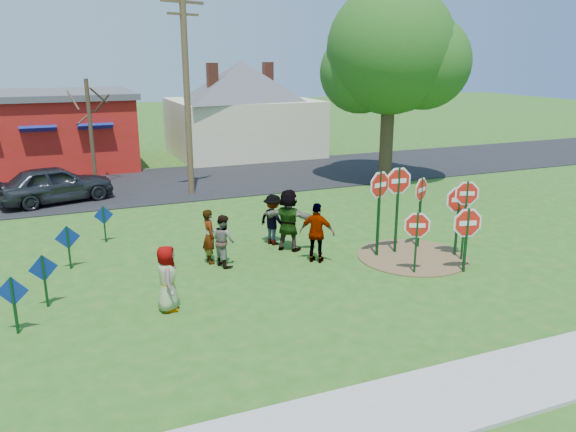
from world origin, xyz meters
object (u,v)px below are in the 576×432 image
at_px(stop_sign_a, 417,230).
at_px(stop_sign_d, 421,195).
at_px(stop_sign_c, 466,202).
at_px(utility_pole, 187,90).
at_px(suv, 56,184).
at_px(person_a, 167,278).
at_px(leafy_tree, 393,57).
at_px(stop_sign_b, 398,188).
at_px(person_b, 209,236).

xyz_separation_m(stop_sign_a, stop_sign_d, (1.33, 1.75, 0.42)).
bearing_deg(stop_sign_c, stop_sign_d, 130.85).
distance_m(stop_sign_d, utility_pole, 10.97).
bearing_deg(stop_sign_d, suv, 107.39).
xyz_separation_m(stop_sign_a, utility_pole, (-3.49, 11.23, 3.10)).
distance_m(stop_sign_c, person_a, 8.45).
distance_m(suv, leafy_tree, 15.12).
height_order(stop_sign_a, person_a, stop_sign_a).
bearing_deg(suv, utility_pole, -111.12).
distance_m(stop_sign_d, person_a, 8.08).
bearing_deg(stop_sign_d, stop_sign_a, -155.15).
xyz_separation_m(stop_sign_a, suv, (-8.80, 11.77, -0.45)).
distance_m(stop_sign_b, leafy_tree, 10.43).
relative_size(stop_sign_b, utility_pole, 0.33).
xyz_separation_m(person_b, suv, (-3.91, 8.86, 0.00)).
height_order(stop_sign_d, utility_pole, utility_pole).
bearing_deg(leafy_tree, stop_sign_b, -120.76).
xyz_separation_m(stop_sign_a, stop_sign_c, (1.83, 0.33, 0.49)).
height_order(suv, utility_pole, utility_pole).
bearing_deg(person_a, stop_sign_d, -71.41).
distance_m(person_b, suv, 9.69).
relative_size(stop_sign_c, utility_pole, 0.30).
relative_size(stop_sign_c, leafy_tree, 0.28).
bearing_deg(stop_sign_d, stop_sign_c, -98.27).
bearing_deg(stop_sign_c, person_a, -158.28).
bearing_deg(utility_pole, person_b, -99.48).
distance_m(stop_sign_a, person_a, 6.59).
xyz_separation_m(stop_sign_c, suv, (-10.63, 11.44, -0.94)).
height_order(stop_sign_c, person_b, stop_sign_c).
bearing_deg(stop_sign_d, utility_pole, 89.07).
xyz_separation_m(person_a, utility_pole, (3.07, 10.97, 3.55)).
relative_size(stop_sign_b, stop_sign_d, 1.18).
bearing_deg(suv, person_b, -171.39).
bearing_deg(stop_sign_d, person_a, 162.78).
bearing_deg(leafy_tree, suv, 172.87).
bearing_deg(stop_sign_a, leafy_tree, 87.90).
distance_m(person_a, person_b, 3.14).
bearing_deg(person_a, stop_sign_c, -81.59).
height_order(person_b, utility_pole, utility_pole).
distance_m(stop_sign_b, stop_sign_c, 1.92).
relative_size(stop_sign_b, stop_sign_c, 1.12).
relative_size(utility_pole, leafy_tree, 0.94).
relative_size(stop_sign_b, person_b, 1.75).
relative_size(stop_sign_a, person_a, 1.18).
distance_m(stop_sign_a, suv, 14.71).
xyz_separation_m(stop_sign_c, utility_pole, (-5.33, 10.89, 2.61)).
xyz_separation_m(person_b, utility_pole, (1.39, 8.32, 3.55)).
relative_size(suv, utility_pole, 0.53).
bearing_deg(stop_sign_b, utility_pole, 116.95).
distance_m(person_a, suv, 11.73).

